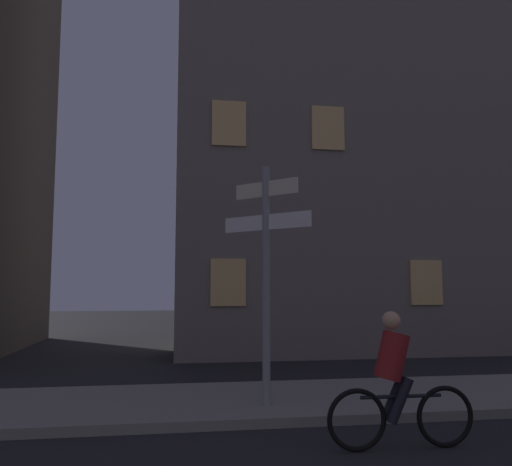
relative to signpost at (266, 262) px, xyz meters
name	(u,v)px	position (x,y,z in m)	size (l,w,h in m)	color
sidewalk_kerb	(196,404)	(-1.02, 0.58, -2.20)	(40.00, 2.72, 0.14)	gray
signpost	(266,262)	(0.00, 0.00, 0.00)	(1.15, 1.15, 3.62)	gray
cyclist	(397,385)	(1.23, -1.89, -1.52)	(1.82, 0.32, 1.61)	black
building_right_block	(337,54)	(3.99, 8.57, 7.53)	(10.74, 6.45, 19.60)	slate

